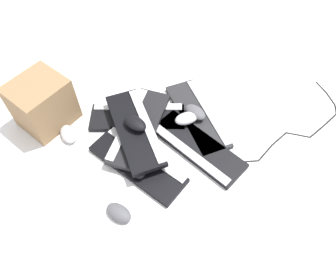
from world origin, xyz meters
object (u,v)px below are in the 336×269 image
object	(u,v)px
mouse_0	(195,112)
mouse_4	(119,213)
keyboard_4	(139,127)
mouse_1	(68,134)
mouse_3	(145,148)
keyboard_3	(198,147)
mouse_5	(135,123)
keyboard_1	(138,117)
mouse_6	(187,118)
keyboard_2	(138,164)
keyboard_5	(135,129)
mouse_2	(138,167)
cardboard_box	(43,103)
keyboard_0	(198,116)

from	to	relation	value
mouse_0	mouse_4	size ratio (longest dim) A/B	1.00
keyboard_4	mouse_1	bearing A→B (deg)	126.20
mouse_3	keyboard_4	bearing A→B (deg)	-175.59
keyboard_3	mouse_1	world-z (taller)	mouse_1
keyboard_3	mouse_5	world-z (taller)	mouse_5
keyboard_1	mouse_0	bearing A→B (deg)	-57.36
mouse_0	mouse_6	size ratio (longest dim) A/B	1.00
keyboard_2	keyboard_5	world-z (taller)	keyboard_5
keyboard_2	mouse_2	bearing A→B (deg)	-140.43
keyboard_2	mouse_2	distance (m)	0.05
mouse_2	keyboard_2	bearing A→B (deg)	-7.55
mouse_1	mouse_4	bearing A→B (deg)	-176.08
keyboard_5	cardboard_box	world-z (taller)	cardboard_box
keyboard_4	cardboard_box	size ratio (longest dim) A/B	2.00
keyboard_1	mouse_3	size ratio (longest dim) A/B	4.11
keyboard_1	cardboard_box	world-z (taller)	cardboard_box
keyboard_1	mouse_4	bearing A→B (deg)	-153.17
mouse_3	mouse_0	bearing A→B (deg)	120.92
mouse_3	mouse_4	xyz separation A→B (m)	(-0.28, -0.07, -0.03)
mouse_4	cardboard_box	xyz separation A→B (m)	(0.20, 0.57, 0.10)
keyboard_2	keyboard_4	xyz separation A→B (m)	(0.14, 0.10, 0.03)
mouse_2	mouse_4	bearing A→B (deg)	145.47
keyboard_2	keyboard_5	xyz separation A→B (m)	(0.11, 0.09, 0.06)
keyboard_2	keyboard_3	world-z (taller)	same
mouse_1	mouse_6	distance (m)	0.54
keyboard_1	mouse_3	xyz separation A→B (m)	(-0.14, -0.14, 0.04)
keyboard_1	keyboard_2	xyz separation A→B (m)	(-0.21, -0.15, 0.00)
mouse_4	keyboard_0	bearing A→B (deg)	-89.30
keyboard_0	keyboard_3	xyz separation A→B (m)	(-0.16, -0.09, 0.00)
keyboard_3	mouse_3	world-z (taller)	mouse_3
keyboard_0	keyboard_2	bearing A→B (deg)	166.80
keyboard_1	keyboard_2	size ratio (longest dim) A/B	1.00
keyboard_3	cardboard_box	bearing A→B (deg)	108.82
keyboard_1	mouse_4	xyz separation A→B (m)	(-0.43, -0.22, 0.01)
keyboard_4	keyboard_3	bearing A→B (deg)	-76.45
keyboard_1	mouse_4	distance (m)	0.48
keyboard_1	keyboard_3	xyz separation A→B (m)	(0.00, -0.32, 0.00)
keyboard_5	mouse_6	distance (m)	0.24
cardboard_box	keyboard_4	bearing A→B (deg)	-67.84
keyboard_5	mouse_0	xyz separation A→B (m)	(0.24, -0.16, -0.02)
mouse_5	keyboard_2	bearing A→B (deg)	133.20
mouse_0	mouse_4	world-z (taller)	mouse_0
keyboard_2	mouse_4	size ratio (longest dim) A/B	4.11
keyboard_5	mouse_5	bearing A→B (deg)	9.67
keyboard_2	keyboard_4	size ratio (longest dim) A/B	0.98
mouse_3	mouse_6	bearing A→B (deg)	120.90
mouse_0	mouse_3	bearing A→B (deg)	-92.59
keyboard_0	cardboard_box	bearing A→B (deg)	123.50
mouse_4	cardboard_box	world-z (taller)	cardboard_box
keyboard_5	keyboard_3	bearing A→B (deg)	-69.08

